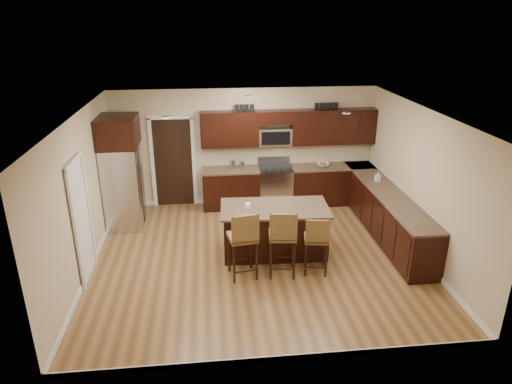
{
  "coord_description": "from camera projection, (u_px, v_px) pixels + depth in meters",
  "views": [
    {
      "loc": [
        -0.84,
        -7.41,
        4.26
      ],
      "look_at": [
        0.01,
        0.4,
        1.15
      ],
      "focal_mm": 32.0,
      "sensor_mm": 36.0,
      "label": 1
    }
  ],
  "objects": [
    {
      "name": "island",
      "position": [
        274.0,
        231.0,
        8.55
      ],
      "size": [
        2.03,
        1.12,
        0.92
      ],
      "rotation": [
        0.0,
        0.0,
        -0.04
      ],
      "color": "black",
      "rests_on": "floor"
    },
    {
      "name": "range",
      "position": [
        275.0,
        186.0,
        10.66
      ],
      "size": [
        0.76,
        0.64,
        1.11
      ],
      "color": "silver",
      "rests_on": "floor"
    },
    {
      "name": "soap_bottle",
      "position": [
        378.0,
        176.0,
        9.62
      ],
      "size": [
        0.1,
        0.1,
        0.21
      ],
      "primitive_type": "imported",
      "rotation": [
        0.0,
        0.0,
        0.07
      ],
      "color": "#B2B2B2",
      "rests_on": "base_cabinets"
    },
    {
      "name": "doorway",
      "position": [
        173.0,
        163.0,
        10.48
      ],
      "size": [
        0.85,
        0.03,
        2.06
      ],
      "primitive_type": "cube",
      "color": "black",
      "rests_on": "floor"
    },
    {
      "name": "wall_right",
      "position": [
        421.0,
        184.0,
        8.3
      ],
      "size": [
        0.0,
        5.5,
        5.5
      ],
      "primitive_type": "plane",
      "rotation": [
        1.57,
        0.0,
        -1.57
      ],
      "color": "#C9B791",
      "rests_on": "floor"
    },
    {
      "name": "stool_left",
      "position": [
        244.0,
        238.0,
        7.58
      ],
      "size": [
        0.53,
        0.53,
        1.23
      ],
      "rotation": [
        0.0,
        0.0,
        0.16
      ],
      "color": "brown",
      "rests_on": "floor"
    },
    {
      "name": "ceiling",
      "position": [
        258.0,
        114.0,
        7.5
      ],
      "size": [
        6.0,
        6.0,
        0.0
      ],
      "primitive_type": "plane",
      "rotation": [
        3.14,
        0.0,
        0.0
      ],
      "color": "silver",
      "rests_on": "wall_back"
    },
    {
      "name": "base_cabinets",
      "position": [
        338.0,
        201.0,
        9.86
      ],
      "size": [
        4.02,
        3.96,
        0.92
      ],
      "color": "black",
      "rests_on": "floor"
    },
    {
      "name": "refrigerator",
      "position": [
        122.0,
        172.0,
        9.35
      ],
      "size": [
        0.79,
        0.94,
        2.35
      ],
      "color": "silver",
      "rests_on": "floor"
    },
    {
      "name": "upper_cabinets",
      "position": [
        291.0,
        127.0,
        10.32
      ],
      "size": [
        4.0,
        0.33,
        0.8
      ],
      "color": "black",
      "rests_on": "wall_back"
    },
    {
      "name": "letter_decor",
      "position": [
        285.0,
        107.0,
        10.13
      ],
      "size": [
        2.2,
        0.03,
        0.15
      ],
      "primitive_type": null,
      "color": "black",
      "rests_on": "upper_cabinets"
    },
    {
      "name": "island_jar",
      "position": [
        248.0,
        206.0,
        8.3
      ],
      "size": [
        0.1,
        0.1,
        0.1
      ],
      "primitive_type": "cylinder",
      "color": "white",
      "rests_on": "island"
    },
    {
      "name": "fruit_bowl",
      "position": [
        322.0,
        165.0,
        10.59
      ],
      "size": [
        0.32,
        0.32,
        0.07
      ],
      "primitive_type": "imported",
      "rotation": [
        0.0,
        0.0,
        -0.07
      ],
      "color": "silver",
      "rests_on": "base_cabinets"
    },
    {
      "name": "wall_left",
      "position": [
        82.0,
        197.0,
        7.7
      ],
      "size": [
        0.0,
        5.5,
        5.5
      ],
      "primitive_type": "plane",
      "rotation": [
        1.57,
        0.0,
        1.57
      ],
      "color": "#C9B791",
      "rests_on": "floor"
    },
    {
      "name": "canister_short",
      "position": [
        242.0,
        165.0,
        10.38
      ],
      "size": [
        0.11,
        0.11,
        0.18
      ],
      "primitive_type": "cylinder",
      "color": "silver",
      "rests_on": "base_cabinets"
    },
    {
      "name": "floor_mat",
      "position": [
        274.0,
        220.0,
        10.03
      ],
      "size": [
        1.06,
        0.85,
        0.01
      ],
      "primitive_type": "cube",
      "rotation": [
        0.0,
        0.0,
        -0.28
      ],
      "color": "brown",
      "rests_on": "floor"
    },
    {
      "name": "pantry_door",
      "position": [
        81.0,
        222.0,
        7.55
      ],
      "size": [
        0.03,
        0.8,
        2.04
      ],
      "primitive_type": "cube",
      "color": "white",
      "rests_on": "floor"
    },
    {
      "name": "stool_mid",
      "position": [
        283.0,
        236.0,
        7.64
      ],
      "size": [
        0.51,
        0.51,
        1.23
      ],
      "rotation": [
        0.0,
        0.0,
        -0.11
      ],
      "color": "brown",
      "rests_on": "floor"
    },
    {
      "name": "canister_tall",
      "position": [
        232.0,
        165.0,
        10.35
      ],
      "size": [
        0.12,
        0.12,
        0.22
      ],
      "primitive_type": "cylinder",
      "color": "silver",
      "rests_on": "base_cabinets"
    },
    {
      "name": "floor",
      "position": [
        258.0,
        257.0,
        8.5
      ],
      "size": [
        6.0,
        6.0,
        0.0
      ],
      "primitive_type": "plane",
      "color": "brown",
      "rests_on": "ground"
    },
    {
      "name": "stool_right",
      "position": [
        317.0,
        239.0,
        7.74
      ],
      "size": [
        0.46,
        0.46,
        1.08
      ],
      "rotation": [
        0.0,
        0.0,
        -0.16
      ],
      "color": "brown",
      "rests_on": "floor"
    },
    {
      "name": "wall_back",
      "position": [
        245.0,
        147.0,
        10.54
      ],
      "size": [
        6.0,
        0.0,
        6.0
      ],
      "primitive_type": "plane",
      "rotation": [
        1.57,
        0.0,
        0.0
      ],
      "color": "#C9B791",
      "rests_on": "floor"
    },
    {
      "name": "microwave",
      "position": [
        275.0,
        136.0,
        10.38
      ],
      "size": [
        0.76,
        0.31,
        0.4
      ],
      "primitive_type": "cube",
      "color": "silver",
      "rests_on": "upper_cabinets"
    }
  ]
}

